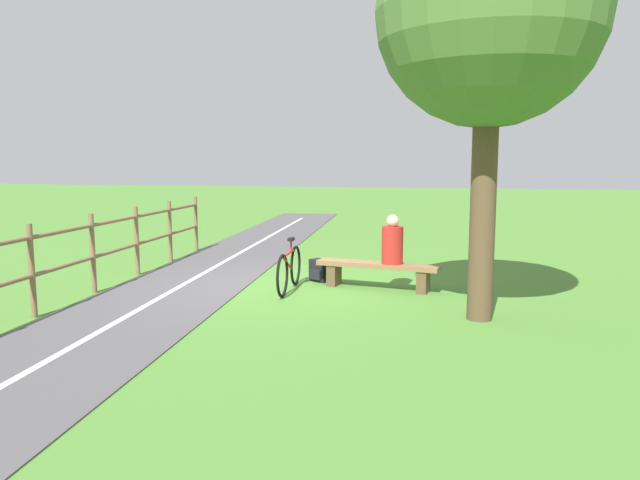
% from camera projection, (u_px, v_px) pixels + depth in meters
% --- Properties ---
extents(ground_plane, '(80.00, 80.00, 0.00)m').
position_uv_depth(ground_plane, '(281.00, 286.00, 10.07)').
color(ground_plane, '#477A2D').
extents(paved_path, '(5.47, 36.05, 0.02)m').
position_uv_depth(paved_path, '(61.00, 354.00, 6.49)').
color(paved_path, '#4C494C').
rests_on(paved_path, ground_plane).
extents(path_centre_line, '(3.01, 31.88, 0.00)m').
position_uv_depth(path_centre_line, '(61.00, 353.00, 6.49)').
color(path_centre_line, silver).
rests_on(path_centre_line, paved_path).
extents(bench, '(2.09, 0.70, 0.44)m').
position_uv_depth(bench, '(377.00, 270.00, 9.85)').
color(bench, brown).
rests_on(bench, ground_plane).
extents(person_seated, '(0.40, 0.40, 0.80)m').
position_uv_depth(person_seated, '(392.00, 243.00, 9.69)').
color(person_seated, '#B2231E').
rests_on(person_seated, bench).
extents(bicycle, '(0.13, 1.63, 0.86)m').
position_uv_depth(bicycle, '(289.00, 269.00, 9.70)').
color(bicycle, black).
rests_on(bicycle, ground_plane).
extents(backpack, '(0.42, 0.39, 0.39)m').
position_uv_depth(backpack, '(320.00, 271.00, 10.49)').
color(backpack, black).
rests_on(backpack, ground_plane).
extents(fence_roadside, '(0.97, 11.03, 1.28)m').
position_uv_depth(fence_roadside, '(65.00, 254.00, 8.73)').
color(fence_roadside, brown).
rests_on(fence_roadside, ground_plane).
extents(tree_by_path, '(2.90, 2.90, 5.41)m').
position_uv_depth(tree_by_path, '(490.00, 14.00, 7.46)').
color(tree_by_path, brown).
rests_on(tree_by_path, ground_plane).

